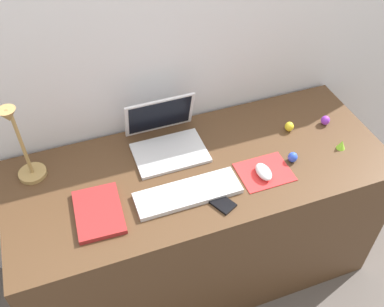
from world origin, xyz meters
TOP-DOWN VIEW (x-y plane):
  - ground_plane at (0.00, 0.00)m, footprint 6.00×6.00m
  - back_wall at (0.00, 0.36)m, footprint 2.78×0.05m
  - desk at (0.00, 0.00)m, footprint 1.58×0.64m
  - laptop at (-0.09, 0.17)m, footprint 0.30×0.27m
  - keyboard at (-0.10, -0.12)m, footprint 0.41×0.13m
  - mousepad at (0.23, -0.12)m, footprint 0.21×0.17m
  - mouse at (0.22, -0.13)m, footprint 0.06×0.10m
  - cell_phone at (0.00, -0.19)m, footprint 0.11×0.14m
  - desk_lamp at (-0.65, 0.16)m, footprint 0.11×0.15m
  - notebook_pad at (-0.44, -0.09)m, footprint 0.18×0.25m
  - toy_figurine_blue at (0.37, -0.10)m, footprint 0.04×0.04m
  - toy_figurine_yellow at (0.45, 0.08)m, footprint 0.04×0.04m
  - toy_figurine_lime at (0.60, -0.10)m, footprint 0.04×0.04m
  - toy_figurine_purple at (0.62, 0.06)m, footprint 0.04×0.04m

SIDE VIEW (x-z plane):
  - ground_plane at x=0.00m, z-range 0.00..0.00m
  - desk at x=0.00m, z-range 0.00..0.74m
  - mousepad at x=0.23m, z-range 0.74..0.74m
  - cell_phone at x=0.00m, z-range 0.74..0.75m
  - keyboard at x=-0.10m, z-range 0.74..0.76m
  - notebook_pad at x=-0.44m, z-range 0.74..0.76m
  - toy_figurine_lime at x=0.60m, z-range 0.74..0.78m
  - mouse at x=0.22m, z-range 0.74..0.78m
  - toy_figurine_purple at x=0.62m, z-range 0.74..0.78m
  - toy_figurine_yellow at x=0.45m, z-range 0.74..0.78m
  - toy_figurine_blue at x=0.37m, z-range 0.74..0.78m
  - back_wall at x=0.00m, z-range 0.00..1.57m
  - laptop at x=-0.09m, z-range 0.69..0.90m
  - desk_lamp at x=-0.65m, z-range 0.73..1.12m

